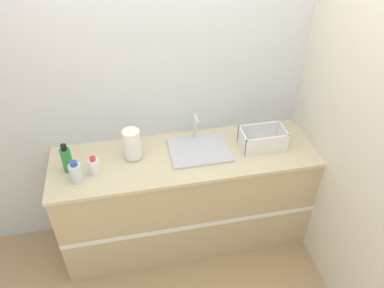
{
  "coord_description": "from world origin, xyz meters",
  "views": [
    {
      "loc": [
        -0.39,
        -1.85,
        2.72
      ],
      "look_at": [
        0.05,
        0.27,
        1.05
      ],
      "focal_mm": 35.0,
      "sensor_mm": 36.0,
      "label": 1
    }
  ],
  "objects_px": {
    "sink": "(199,149)",
    "bottle_white_spray": "(94,166)",
    "bottle_green": "(67,159)",
    "bottle_clear": "(76,172)",
    "dish_rack": "(262,140)",
    "paper_towel_roll": "(132,144)"
  },
  "relations": [
    {
      "from": "bottle_green",
      "to": "dish_rack",
      "type": "bearing_deg",
      "value": -0.42
    },
    {
      "from": "dish_rack",
      "to": "bottle_white_spray",
      "type": "bearing_deg",
      "value": -177.43
    },
    {
      "from": "bottle_white_spray",
      "to": "bottle_clear",
      "type": "xyz_separation_m",
      "value": [
        -0.12,
        -0.05,
        0.01
      ]
    },
    {
      "from": "sink",
      "to": "bottle_white_spray",
      "type": "height_order",
      "value": "sink"
    },
    {
      "from": "sink",
      "to": "bottle_clear",
      "type": "height_order",
      "value": "sink"
    },
    {
      "from": "sink",
      "to": "dish_rack",
      "type": "xyz_separation_m",
      "value": [
        0.49,
        -0.05,
        0.04
      ]
    },
    {
      "from": "bottle_green",
      "to": "bottle_clear",
      "type": "relative_size",
      "value": 1.35
    },
    {
      "from": "paper_towel_roll",
      "to": "bottle_white_spray",
      "type": "relative_size",
      "value": 1.69
    },
    {
      "from": "sink",
      "to": "dish_rack",
      "type": "bearing_deg",
      "value": -5.47
    },
    {
      "from": "paper_towel_roll",
      "to": "dish_rack",
      "type": "relative_size",
      "value": 0.72
    },
    {
      "from": "sink",
      "to": "bottle_green",
      "type": "height_order",
      "value": "sink"
    },
    {
      "from": "paper_towel_roll",
      "to": "bottle_white_spray",
      "type": "height_order",
      "value": "paper_towel_roll"
    },
    {
      "from": "sink",
      "to": "bottle_clear",
      "type": "xyz_separation_m",
      "value": [
        -0.9,
        -0.16,
        0.06
      ]
    },
    {
      "from": "dish_rack",
      "to": "paper_towel_roll",
      "type": "bearing_deg",
      "value": 176.35
    },
    {
      "from": "bottle_green",
      "to": "bottle_white_spray",
      "type": "bearing_deg",
      "value": -20.27
    },
    {
      "from": "dish_rack",
      "to": "bottle_green",
      "type": "relative_size",
      "value": 1.48
    },
    {
      "from": "bottle_green",
      "to": "bottle_clear",
      "type": "xyz_separation_m",
      "value": [
        0.06,
        -0.12,
        -0.03
      ]
    },
    {
      "from": "bottle_white_spray",
      "to": "bottle_clear",
      "type": "bearing_deg",
      "value": -155.95
    },
    {
      "from": "dish_rack",
      "to": "bottle_clear",
      "type": "distance_m",
      "value": 1.39
    },
    {
      "from": "bottle_white_spray",
      "to": "bottle_green",
      "type": "bearing_deg",
      "value": 159.73
    },
    {
      "from": "sink",
      "to": "dish_rack",
      "type": "height_order",
      "value": "sink"
    },
    {
      "from": "paper_towel_roll",
      "to": "bottle_green",
      "type": "height_order",
      "value": "paper_towel_roll"
    }
  ]
}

